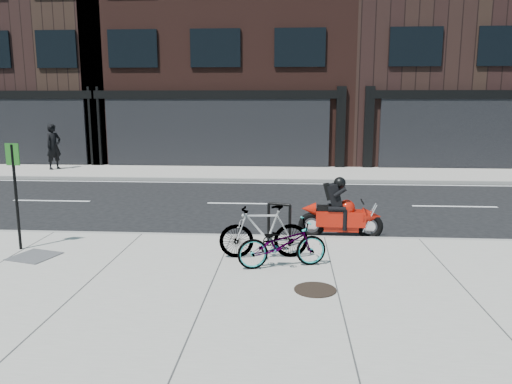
# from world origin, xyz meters

# --- Properties ---
(ground) EXTENTS (120.00, 120.00, 0.00)m
(ground) POSITION_xyz_m (0.00, 0.00, 0.00)
(ground) COLOR black
(ground) RESTS_ON ground
(sidewalk_near) EXTENTS (60.00, 6.00, 0.13)m
(sidewalk_near) POSITION_xyz_m (0.00, -5.00, 0.07)
(sidewalk_near) COLOR gray
(sidewalk_near) RESTS_ON ground
(sidewalk_far) EXTENTS (60.00, 3.50, 0.13)m
(sidewalk_far) POSITION_xyz_m (0.00, 7.75, 0.07)
(sidewalk_far) COLOR gray
(sidewalk_far) RESTS_ON ground
(building_midwest) EXTENTS (10.00, 10.00, 12.00)m
(building_midwest) POSITION_xyz_m (-12.00, 14.50, 6.00)
(building_midwest) COLOR black
(building_midwest) RESTS_ON ground
(building_center) EXTENTS (12.00, 10.00, 14.50)m
(building_center) POSITION_xyz_m (-2.00, 14.50, 7.25)
(building_center) COLOR black
(building_center) RESTS_ON ground
(building_mideast) EXTENTS (12.00, 10.00, 12.50)m
(building_mideast) POSITION_xyz_m (10.00, 14.50, 6.25)
(building_mideast) COLOR black
(building_mideast) RESTS_ON ground
(bike_rack) EXTENTS (0.49, 0.22, 0.87)m
(bike_rack) POSITION_xyz_m (1.04, -2.60, 0.64)
(bike_rack) COLOR black
(bike_rack) RESTS_ON sidewalk_near
(bicycle_front) EXTENTS (1.69, 0.97, 0.84)m
(bicycle_front) POSITION_xyz_m (1.12, -3.97, 0.55)
(bicycle_front) COLOR gray
(bicycle_front) RESTS_ON sidewalk_near
(bicycle_rear) EXTENTS (1.70, 0.63, 1.00)m
(bicycle_rear) POSITION_xyz_m (0.77, -3.47, 0.63)
(bicycle_rear) COLOR gray
(bicycle_rear) RESTS_ON sidewalk_near
(motorcycle) EXTENTS (1.87, 0.44, 1.40)m
(motorcycle) POSITION_xyz_m (2.45, -1.60, 0.57)
(motorcycle) COLOR black
(motorcycle) RESTS_ON ground
(pedestrian) EXTENTS (0.73, 0.83, 1.91)m
(pedestrian) POSITION_xyz_m (-8.71, 7.94, 1.09)
(pedestrian) COLOR black
(pedestrian) RESTS_ON sidewalk_far
(manhole_cover) EXTENTS (0.84, 0.84, 0.02)m
(manhole_cover) POSITION_xyz_m (1.66, -5.04, 0.14)
(manhole_cover) COLOR black
(manhole_cover) RESTS_ON sidewalk_near
(utility_grate) EXTENTS (0.93, 0.93, 0.02)m
(utility_grate) POSITION_xyz_m (-3.55, -3.71, 0.14)
(utility_grate) COLOR #47474A
(utility_grate) RESTS_ON sidewalk_near
(sign_post) EXTENTS (0.28, 0.06, 2.09)m
(sign_post) POSITION_xyz_m (-4.06, -3.26, 1.38)
(sign_post) COLOR black
(sign_post) RESTS_ON sidewalk_near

